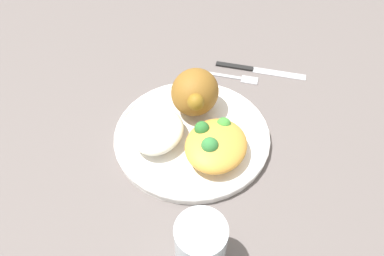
{
  "coord_description": "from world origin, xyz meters",
  "views": [
    {
      "loc": [
        0.38,
        0.15,
        0.48
      ],
      "look_at": [
        0.0,
        0.0,
        0.03
      ],
      "focal_mm": 33.47,
      "sensor_mm": 36.0,
      "label": 1
    }
  ],
  "objects_px": {
    "knife": "(253,69)",
    "water_glass": "(200,246)",
    "plate": "(192,135)",
    "roasted_chicken": "(195,92)",
    "fork": "(228,76)",
    "rice_pile": "(158,131)",
    "mac_cheese_with_broccoli": "(215,144)"
  },
  "relations": [
    {
      "from": "plate",
      "to": "fork",
      "type": "relative_size",
      "value": 1.9
    },
    {
      "from": "fork",
      "to": "knife",
      "type": "xyz_separation_m",
      "value": [
        -0.04,
        0.04,
        0.0
      ]
    },
    {
      "from": "plate",
      "to": "roasted_chicken",
      "type": "xyz_separation_m",
      "value": [
        -0.06,
        -0.02,
        0.05
      ]
    },
    {
      "from": "roasted_chicken",
      "to": "knife",
      "type": "height_order",
      "value": "roasted_chicken"
    },
    {
      "from": "rice_pile",
      "to": "mac_cheese_with_broccoli",
      "type": "relative_size",
      "value": 0.89
    },
    {
      "from": "fork",
      "to": "knife",
      "type": "distance_m",
      "value": 0.06
    },
    {
      "from": "plate",
      "to": "fork",
      "type": "xyz_separation_m",
      "value": [
        -0.18,
        0.01,
        -0.01
      ]
    },
    {
      "from": "mac_cheese_with_broccoli",
      "to": "fork",
      "type": "bearing_deg",
      "value": -169.39
    },
    {
      "from": "fork",
      "to": "roasted_chicken",
      "type": "bearing_deg",
      "value": -11.79
    },
    {
      "from": "plate",
      "to": "water_glass",
      "type": "bearing_deg",
      "value": 23.53
    },
    {
      "from": "roasted_chicken",
      "to": "mac_cheese_with_broccoli",
      "type": "relative_size",
      "value": 0.87
    },
    {
      "from": "knife",
      "to": "water_glass",
      "type": "height_order",
      "value": "water_glass"
    },
    {
      "from": "roasted_chicken",
      "to": "water_glass",
      "type": "relative_size",
      "value": 1.13
    },
    {
      "from": "knife",
      "to": "plate",
      "type": "bearing_deg",
      "value": -13.24
    },
    {
      "from": "fork",
      "to": "water_glass",
      "type": "bearing_deg",
      "value": 11.19
    },
    {
      "from": "roasted_chicken",
      "to": "mac_cheese_with_broccoli",
      "type": "xyz_separation_m",
      "value": [
        0.08,
        0.07,
        -0.02
      ]
    },
    {
      "from": "rice_pile",
      "to": "knife",
      "type": "xyz_separation_m",
      "value": [
        -0.26,
        0.1,
        -0.03
      ]
    },
    {
      "from": "plate",
      "to": "knife",
      "type": "bearing_deg",
      "value": 166.76
    },
    {
      "from": "mac_cheese_with_broccoli",
      "to": "water_glass",
      "type": "bearing_deg",
      "value": 11.89
    },
    {
      "from": "knife",
      "to": "water_glass",
      "type": "distance_m",
      "value": 0.43
    },
    {
      "from": "rice_pile",
      "to": "knife",
      "type": "height_order",
      "value": "rice_pile"
    },
    {
      "from": "roasted_chicken",
      "to": "fork",
      "type": "relative_size",
      "value": 0.7
    },
    {
      "from": "fork",
      "to": "water_glass",
      "type": "height_order",
      "value": "water_glass"
    },
    {
      "from": "fork",
      "to": "rice_pile",
      "type": "bearing_deg",
      "value": -15.34
    },
    {
      "from": "plate",
      "to": "roasted_chicken",
      "type": "distance_m",
      "value": 0.08
    },
    {
      "from": "rice_pile",
      "to": "mac_cheese_with_broccoli",
      "type": "height_order",
      "value": "mac_cheese_with_broccoli"
    },
    {
      "from": "roasted_chicken",
      "to": "rice_pile",
      "type": "xyz_separation_m",
      "value": [
        0.09,
        -0.03,
        -0.02
      ]
    },
    {
      "from": "roasted_chicken",
      "to": "knife",
      "type": "xyz_separation_m",
      "value": [
        -0.17,
        0.07,
        -0.05
      ]
    },
    {
      "from": "plate",
      "to": "mac_cheese_with_broccoli",
      "type": "bearing_deg",
      "value": 61.92
    },
    {
      "from": "rice_pile",
      "to": "fork",
      "type": "relative_size",
      "value": 0.72
    },
    {
      "from": "fork",
      "to": "knife",
      "type": "relative_size",
      "value": 0.75
    },
    {
      "from": "plate",
      "to": "knife",
      "type": "distance_m",
      "value": 0.23
    }
  ]
}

